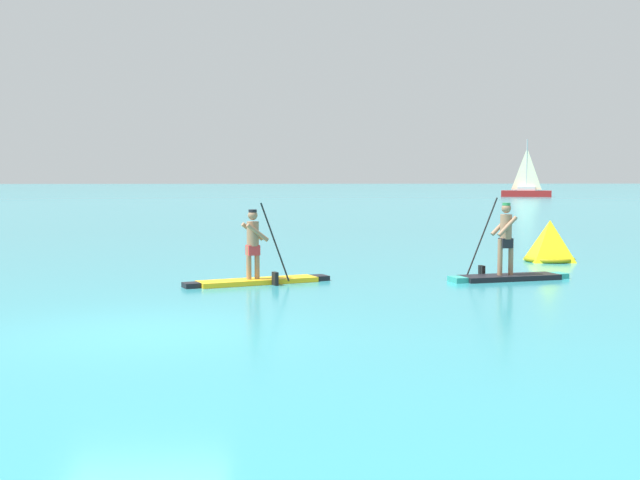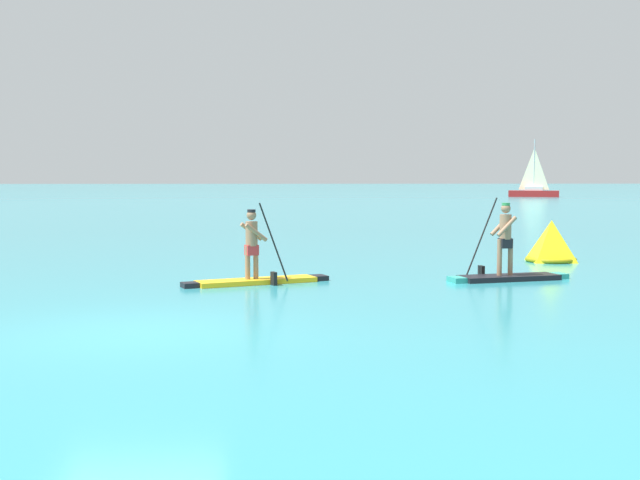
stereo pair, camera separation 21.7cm
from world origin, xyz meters
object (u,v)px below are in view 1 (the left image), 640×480
at_px(paddleboarder_mid_center, 257,269).
at_px(race_marker_buoy, 550,243).
at_px(sailboat_right_horizon, 526,189).
at_px(paddleboarder_far_right, 507,264).

relative_size(paddleboarder_mid_center, race_marker_buoy, 1.99).
relative_size(paddleboarder_mid_center, sailboat_right_horizon, 0.51).
height_order(paddleboarder_mid_center, race_marker_buoy, paddleboarder_mid_center).
xyz_separation_m(paddleboarder_mid_center, paddleboarder_far_right, (5.59, 0.33, 0.03)).
bearing_deg(paddleboarder_far_right, race_marker_buoy, -134.24).
height_order(paddleboarder_far_right, race_marker_buoy, paddleboarder_far_right).
relative_size(paddleboarder_far_right, race_marker_buoy, 1.78).
relative_size(race_marker_buoy, sailboat_right_horizon, 0.26).
height_order(race_marker_buoy, sailboat_right_horizon, sailboat_right_horizon).
distance_m(paddleboarder_mid_center, race_marker_buoy, 8.97).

